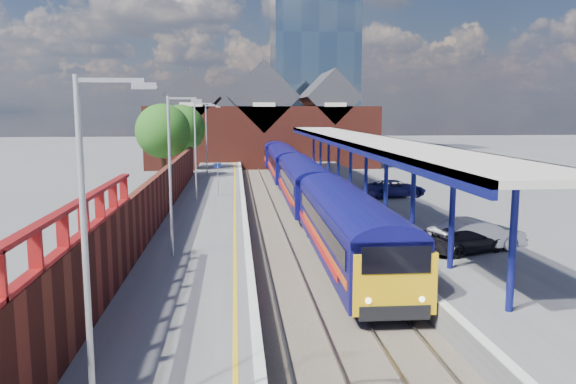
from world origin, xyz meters
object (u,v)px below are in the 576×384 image
object	(u,v)px
lamp_post_c	(197,145)
parked_car_dark	(466,240)
parked_car_silver	(477,234)
train	(293,170)
lamp_post_d	(208,135)
lamp_post_a	(92,239)
parked_car_blue	(395,188)
lamp_post_b	(173,166)
platform_sign	(218,174)

from	to	relation	value
lamp_post_c	parked_car_dark	xyz separation A→B (m)	(13.03, -16.55, -3.41)
parked_car_silver	lamp_post_c	bearing A→B (deg)	28.62
parked_car_silver	train	bearing A→B (deg)	1.08
parked_car_silver	lamp_post_d	bearing A→B (deg)	11.37
lamp_post_a	parked_car_silver	bearing A→B (deg)	45.20
lamp_post_a	parked_car_dark	size ratio (longest dim) A/B	1.74
parked_car_blue	parked_car_dark	bearing A→B (deg)	164.53
parked_car_blue	lamp_post_d	bearing A→B (deg)	32.57
lamp_post_a	parked_car_dark	world-z (taller)	lamp_post_a
train	lamp_post_b	size ratio (longest dim) A/B	9.42
parked_car_dark	parked_car_blue	size ratio (longest dim) A/B	0.87
lamp_post_b	platform_sign	distance (m)	18.20
lamp_post_d	lamp_post_b	bearing A→B (deg)	-90.00
platform_sign	parked_car_dark	distance (m)	21.95
lamp_post_a	lamp_post_b	bearing A→B (deg)	90.00
lamp_post_c	lamp_post_d	size ratio (longest dim) A/B	1.00
parked_car_dark	platform_sign	bearing A→B (deg)	9.31
lamp_post_d	parked_car_blue	size ratio (longest dim) A/B	1.52
train	lamp_post_a	size ratio (longest dim) A/B	9.42
train	lamp_post_b	distance (m)	26.99
lamp_post_c	platform_sign	world-z (taller)	lamp_post_c
lamp_post_a	lamp_post_c	size ratio (longest dim) A/B	1.00
train	lamp_post_d	size ratio (longest dim) A/B	9.42
lamp_post_a	lamp_post_d	world-z (taller)	same
train	lamp_post_d	xyz separation A→B (m)	(-7.86, 6.34, 2.87)
parked_car_blue	train	bearing A→B (deg)	25.26
lamp_post_a	lamp_post_c	bearing A→B (deg)	90.00
lamp_post_c	parked_car_dark	size ratio (longest dim) A/B	1.74
lamp_post_c	parked_car_silver	bearing A→B (deg)	-49.61
lamp_post_d	parked_car_silver	bearing A→B (deg)	-66.85
platform_sign	lamp_post_b	bearing A→B (deg)	-94.33
lamp_post_b	lamp_post_c	world-z (taller)	same
lamp_post_d	parked_car_blue	world-z (taller)	lamp_post_d
lamp_post_c	lamp_post_d	xyz separation A→B (m)	(0.00, 16.00, 0.00)
lamp_post_d	lamp_post_c	bearing A→B (deg)	-90.00
train	lamp_post_a	distance (m)	40.54
train	lamp_post_c	world-z (taller)	lamp_post_c
lamp_post_a	parked_car_blue	bearing A→B (deg)	64.13
lamp_post_b	parked_car_blue	size ratio (longest dim) A/B	1.52
train	lamp_post_b	world-z (taller)	lamp_post_b
lamp_post_a	parked_car_blue	xyz separation A→B (m)	(14.61, 30.13, -3.35)
lamp_post_a	parked_car_dark	distance (m)	19.04
lamp_post_d	parked_car_dark	distance (m)	35.23
lamp_post_c	lamp_post_d	bearing A→B (deg)	90.00
train	platform_sign	world-z (taller)	platform_sign
lamp_post_b	lamp_post_c	size ratio (longest dim) A/B	1.00
lamp_post_b	parked_car_blue	bearing A→B (deg)	47.83
platform_sign	parked_car_dark	world-z (taller)	platform_sign
lamp_post_a	lamp_post_b	size ratio (longest dim) A/B	1.00
train	parked_car_silver	size ratio (longest dim) A/B	14.90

